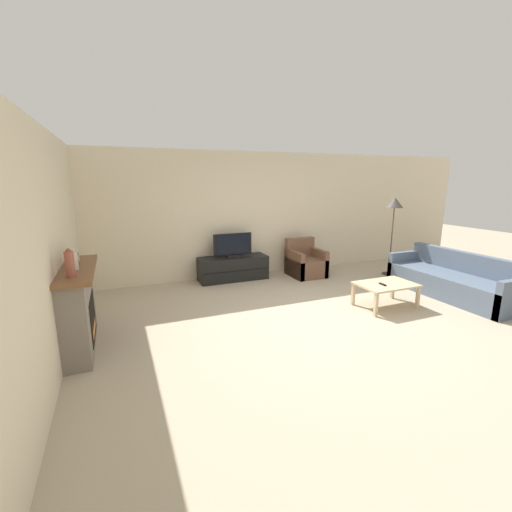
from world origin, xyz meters
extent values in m
plane|color=tan|center=(0.00, 0.00, 0.00)|extent=(24.00, 24.00, 0.00)
cube|color=beige|center=(0.00, 2.83, 1.35)|extent=(12.00, 0.06, 2.70)
cube|color=beige|center=(-3.47, 0.00, 1.35)|extent=(0.06, 12.00, 2.70)
cube|color=slate|center=(-3.29, 0.36, 0.50)|extent=(0.30, 1.38, 1.00)
cube|color=black|center=(-3.14, 0.36, 0.38)|extent=(0.01, 0.76, 0.55)
cube|color=orange|center=(-3.14, 0.36, 0.23)|extent=(0.01, 0.53, 0.11)
cube|color=brown|center=(-3.26, 0.36, 1.03)|extent=(0.42, 1.50, 0.05)
cylinder|color=#994C3D|center=(-3.27, -0.09, 1.20)|extent=(0.10, 0.10, 0.29)
sphere|color=#994C3D|center=(-3.27, -0.09, 1.35)|extent=(0.05, 0.05, 0.05)
cylinder|color=beige|center=(-3.27, 0.25, 1.16)|extent=(0.11, 0.11, 0.22)
sphere|color=beige|center=(-3.27, 0.25, 1.28)|extent=(0.06, 0.06, 0.06)
cube|color=brown|center=(-3.27, 0.51, 1.13)|extent=(0.07, 0.11, 0.15)
cylinder|color=white|center=(-3.23, 0.51, 1.14)|extent=(0.00, 0.08, 0.08)
cube|color=black|center=(-0.51, 2.51, 0.25)|extent=(1.47, 0.51, 0.50)
cube|color=black|center=(-0.51, 2.25, 0.25)|extent=(1.44, 0.01, 0.01)
cube|color=black|center=(-0.51, 2.51, 0.52)|extent=(0.29, 0.18, 0.04)
cube|color=black|center=(-0.51, 2.51, 0.78)|extent=(0.84, 0.03, 0.46)
cube|color=black|center=(-0.51, 2.49, 0.78)|extent=(0.77, 0.01, 0.42)
cube|color=brown|center=(1.09, 2.17, 0.20)|extent=(0.70, 0.76, 0.40)
cube|color=brown|center=(1.09, 2.48, 0.61)|extent=(0.70, 0.14, 0.42)
cube|color=brown|center=(0.79, 2.17, 0.29)|extent=(0.10, 0.76, 0.59)
cube|color=brown|center=(1.39, 2.17, 0.29)|extent=(0.10, 0.76, 0.59)
cube|color=#CCB289|center=(1.33, -0.01, 0.40)|extent=(0.95, 0.64, 0.03)
cube|color=#CCB289|center=(0.89, -0.29, 0.19)|extent=(0.05, 0.05, 0.38)
cube|color=#CCB289|center=(1.77, -0.29, 0.19)|extent=(0.05, 0.05, 0.38)
cube|color=#CCB289|center=(0.89, 0.27, 0.19)|extent=(0.05, 0.05, 0.38)
cube|color=#CCB289|center=(1.77, 0.27, 0.19)|extent=(0.05, 0.05, 0.38)
cube|color=black|center=(1.22, -0.05, 0.42)|extent=(0.05, 0.15, 0.02)
cube|color=slate|center=(2.86, -0.03, 0.21)|extent=(0.85, 2.32, 0.42)
cube|color=slate|center=(3.20, -0.03, 0.61)|extent=(0.16, 2.32, 0.37)
cube|color=slate|center=(2.86, 1.08, 0.31)|extent=(0.85, 0.11, 0.62)
cylinder|color=black|center=(2.90, 1.56, 0.01)|extent=(0.30, 0.30, 0.01)
cylinder|color=brown|center=(2.90, 1.56, 0.76)|extent=(0.03, 0.03, 1.50)
cone|color=#4C4742|center=(2.90, 1.56, 1.62)|extent=(0.36, 0.36, 0.22)
camera|label=1|loc=(-2.77, -4.23, 2.10)|focal=24.00mm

